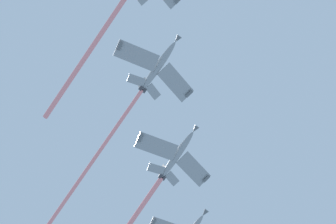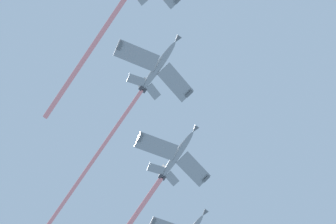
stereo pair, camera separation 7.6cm
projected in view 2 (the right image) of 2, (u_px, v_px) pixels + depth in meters
name	position (u px, v px, depth m)	size (l,w,h in m)	color
jet_lead	(123.00, 1.00, 132.43)	(25.29, 32.34, 22.34)	gray
jet_second	(138.00, 95.00, 140.31)	(28.12, 36.27, 24.74)	gray
jet_third	(153.00, 190.00, 146.54)	(26.52, 34.03, 23.38)	gray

